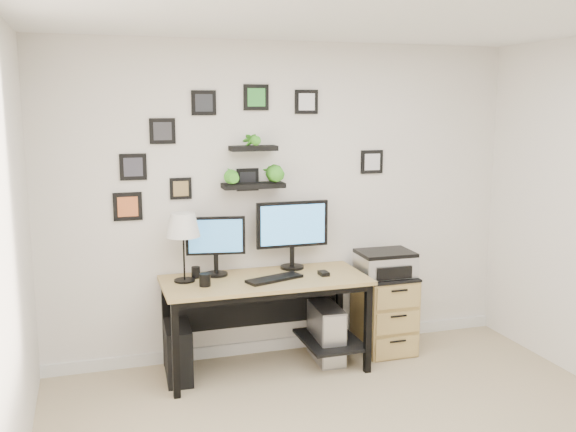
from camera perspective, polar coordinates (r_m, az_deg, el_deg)
name	(u,v)px	position (r m, az deg, el deg)	size (l,w,h in m)	color
room	(286,343)	(5.67, -0.16, -11.25)	(4.00, 4.00, 4.00)	#C2B08A
desk	(268,292)	(5.12, -1.75, -6.76)	(1.60, 0.70, 0.75)	tan
monitor_left	(216,241)	(5.09, -6.45, -2.26)	(0.46, 0.21, 0.48)	black
monitor_right	(292,229)	(5.26, 0.39, -1.16)	(0.61, 0.20, 0.56)	black
keyboard	(274,279)	(4.99, -1.21, -5.59)	(0.46, 0.15, 0.02)	black
mouse	(324,273)	(5.14, 3.19, -5.11)	(0.07, 0.10, 0.03)	black
table_lamp	(183,227)	(4.93, -9.31, -0.95)	(0.26, 0.26, 0.53)	black
mug	(205,280)	(4.86, -7.40, -5.65)	(0.09, 0.09, 0.10)	black
pen_cup	(196,272)	(5.10, -8.20, -4.98)	(0.07, 0.07, 0.09)	black
pc_tower_black	(178,352)	(5.11, -9.73, -11.84)	(0.19, 0.43, 0.43)	black
pc_tower_grey	(326,333)	(5.40, 3.42, -10.32)	(0.23, 0.48, 0.46)	gray
file_cabinet	(384,312)	(5.62, 8.56, -8.45)	(0.43, 0.53, 0.67)	tan
printer	(385,263)	(5.48, 8.65, -4.17)	(0.46, 0.38, 0.20)	silver
wall_decor	(246,158)	(5.15, -3.74, 5.13)	(2.27, 0.18, 1.05)	black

